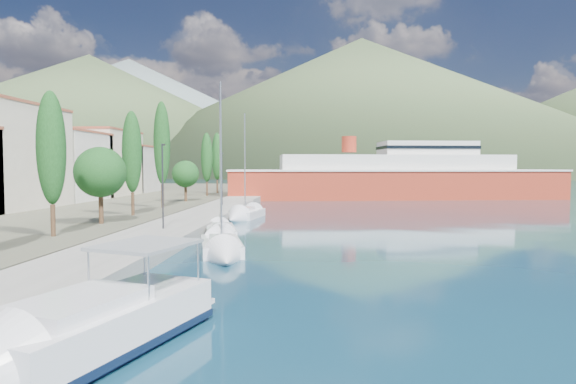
{
  "coord_description": "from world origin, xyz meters",
  "views": [
    {
      "loc": [
        1.94,
        -18.64,
        5.21
      ],
      "look_at": [
        0.0,
        14.0,
        3.5
      ],
      "focal_mm": 30.0,
      "sensor_mm": 36.0,
      "label": 1
    }
  ],
  "objects": [
    {
      "name": "motor_cruiser",
      "position": [
        -4.63,
        -7.16,
        0.59
      ],
      "size": [
        5.8,
        10.14,
        3.6
      ],
      "color": "black",
      "rests_on": "ground"
    },
    {
      "name": "sailboat_far",
      "position": [
        -5.56,
        28.21,
        0.32
      ],
      "size": [
        3.71,
        8.17,
        11.58
      ],
      "color": "silver",
      "rests_on": "ground"
    },
    {
      "name": "hills_near",
      "position": [
        98.04,
        372.5,
        49.18
      ],
      "size": [
        1010.0,
        520.0,
        115.0
      ],
      "color": "#465A36",
      "rests_on": "ground"
    },
    {
      "name": "sailboat_mid",
      "position": [
        -4.86,
        15.4,
        0.28
      ],
      "size": [
        3.96,
        8.25,
        11.48
      ],
      "color": "silver",
      "rests_on": "ground"
    },
    {
      "name": "lamp_posts",
      "position": [
        -9.0,
        14.63,
        4.08
      ],
      "size": [
        0.15,
        44.54,
        6.06
      ],
      "color": "#2D2D33",
      "rests_on": "quay"
    },
    {
      "name": "tree_row",
      "position": [
        -15.14,
        30.71,
        5.96
      ],
      "size": [
        4.0,
        61.87,
        11.75
      ],
      "color": "#47301E",
      "rests_on": "land_strip"
    },
    {
      "name": "town_buildings",
      "position": [
        -32.0,
        36.91,
        5.57
      ],
      "size": [
        9.2,
        69.2,
        11.3
      ],
      "color": "beige",
      "rests_on": "land_strip"
    },
    {
      "name": "sailboat_near",
      "position": [
        -3.41,
        8.48,
        0.3
      ],
      "size": [
        4.22,
        8.13,
        11.2
      ],
      "color": "silver",
      "rests_on": "ground"
    },
    {
      "name": "hills_far",
      "position": [
        138.59,
        618.73,
        77.39
      ],
      "size": [
        1480.0,
        900.0,
        180.0
      ],
      "color": "slate",
      "rests_on": "ground"
    },
    {
      "name": "ground",
      "position": [
        0.0,
        120.0,
        0.0
      ],
      "size": [
        1400.0,
        1400.0,
        0.0
      ],
      "primitive_type": "plane",
      "color": "#12374B"
    },
    {
      "name": "quay",
      "position": [
        -9.0,
        26.0,
        0.4
      ],
      "size": [
        5.0,
        88.0,
        0.8
      ],
      "primitive_type": "cube",
      "color": "gray",
      "rests_on": "ground"
    },
    {
      "name": "ferry",
      "position": [
        14.83,
        61.63,
        3.27
      ],
      "size": [
        55.09,
        18.09,
        10.74
      ],
      "color": "#A5311D",
      "rests_on": "ground"
    }
  ]
}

